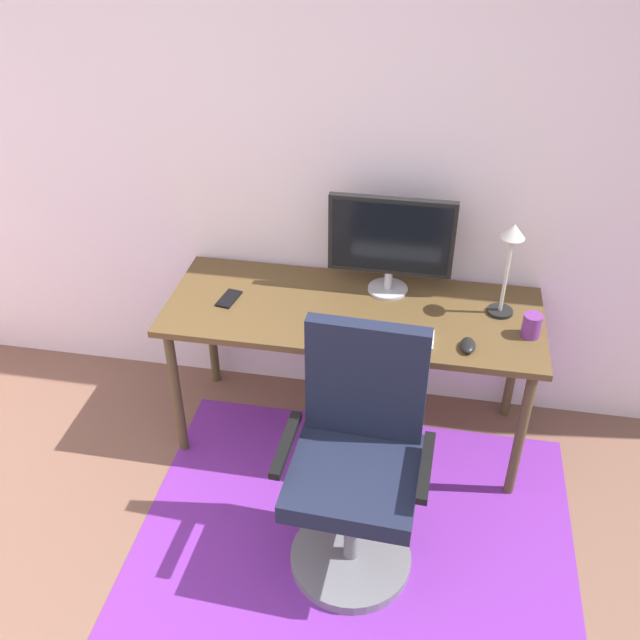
{
  "coord_description": "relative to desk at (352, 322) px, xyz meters",
  "views": [
    {
      "loc": [
        0.66,
        -0.72,
        2.43
      ],
      "look_at": [
        0.25,
        1.56,
        0.82
      ],
      "focal_mm": 39.79,
      "sensor_mm": 36.0,
      "label": 1
    }
  ],
  "objects": [
    {
      "name": "computer_mouse",
      "position": [
        0.49,
        -0.2,
        0.08
      ],
      "size": [
        0.06,
        0.1,
        0.03
      ],
      "primitive_type": "ellipsoid",
      "color": "black",
      "rests_on": "desk"
    },
    {
      "name": "wall_back",
      "position": [
        -0.35,
        0.39,
        0.65
      ],
      "size": [
        6.0,
        0.1,
        2.6
      ],
      "primitive_type": "cube",
      "color": "silver",
      "rests_on": "ground"
    },
    {
      "name": "desk",
      "position": [
        0.0,
        0.0,
        0.0
      ],
      "size": [
        1.63,
        0.64,
        0.72
      ],
      "color": "brown",
      "rests_on": "ground"
    },
    {
      "name": "keyboard",
      "position": [
        0.14,
        -0.19,
        0.08
      ],
      "size": [
        0.43,
        0.13,
        0.02
      ],
      "primitive_type": "cube",
      "color": "white",
      "rests_on": "desk"
    },
    {
      "name": "office_chair",
      "position": [
        0.12,
        -0.69,
        -0.2
      ],
      "size": [
        0.56,
        0.48,
        1.03
      ],
      "rotation": [
        0.0,
        0.0,
        -0.04
      ],
      "color": "slate",
      "rests_on": "ground"
    },
    {
      "name": "area_rug",
      "position": [
        0.12,
        -0.65,
        -0.65
      ],
      "size": [
        1.79,
        1.49,
        0.01
      ],
      "primitive_type": "cube",
      "color": "#6B278F",
      "rests_on": "ground"
    },
    {
      "name": "coffee_cup",
      "position": [
        0.74,
        -0.07,
        0.12
      ],
      "size": [
        0.08,
        0.08,
        0.1
      ],
      "primitive_type": "cylinder",
      "color": "#6B2E7F",
      "rests_on": "desk"
    },
    {
      "name": "desk_lamp",
      "position": [
        0.63,
        0.08,
        0.36
      ],
      "size": [
        0.11,
        0.11,
        0.42
      ],
      "color": "black",
      "rests_on": "desk"
    },
    {
      "name": "cell_phone",
      "position": [
        -0.55,
        -0.02,
        0.07
      ],
      "size": [
        0.09,
        0.15,
        0.01
      ],
      "primitive_type": "cube",
      "rotation": [
        0.0,
        0.0,
        -0.17
      ],
      "color": "black",
      "rests_on": "desk"
    },
    {
      "name": "monitor",
      "position": [
        0.13,
        0.18,
        0.33
      ],
      "size": [
        0.54,
        0.18,
        0.45
      ],
      "color": "#B2B2B7",
      "rests_on": "desk"
    }
  ]
}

